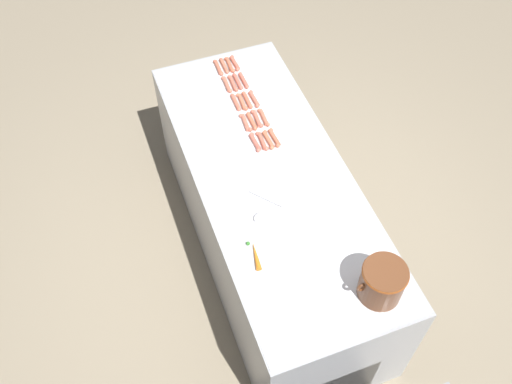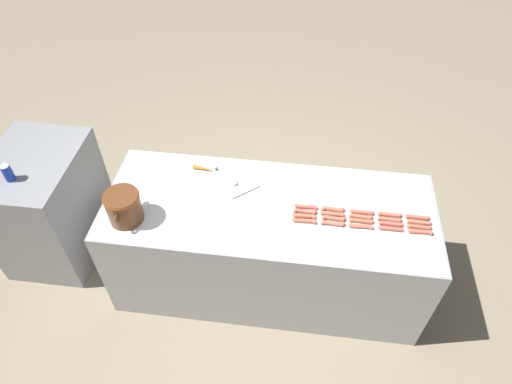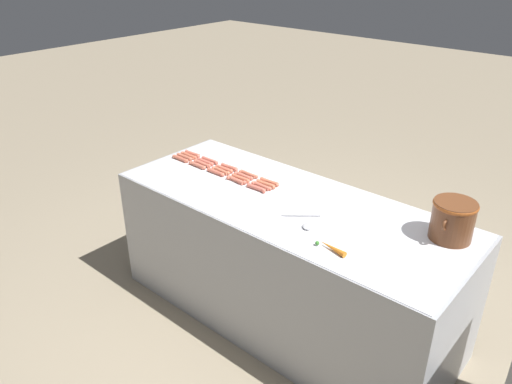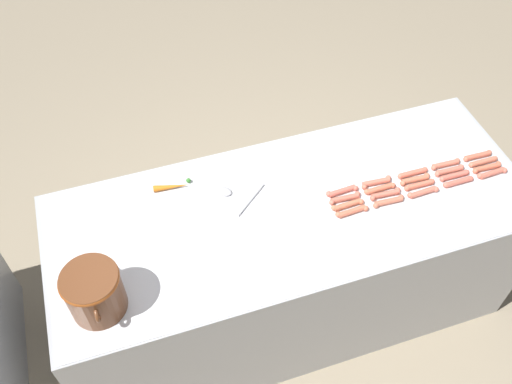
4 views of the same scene
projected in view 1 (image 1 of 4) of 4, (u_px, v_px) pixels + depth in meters
ground_plane at (269, 250)px, 4.06m from camera, size 20.00×20.00×0.00m
griddle_counter at (270, 215)px, 3.71m from camera, size 0.88×2.25×0.88m
hot_dog_0 at (235, 63)px, 3.92m from camera, size 0.03×0.16×0.03m
hot_dog_1 at (244, 80)px, 3.81m from camera, size 0.03×0.16×0.03m
hot_dog_2 at (254, 99)px, 3.71m from camera, size 0.03×0.16×0.03m
hot_dog_3 at (264, 117)px, 3.61m from camera, size 0.03×0.16×0.03m
hot_dog_4 at (274, 138)px, 3.50m from camera, size 0.03×0.16×0.03m
hot_dog_5 at (230, 65)px, 3.91m from camera, size 0.03×0.16×0.03m
hot_dog_6 at (238, 81)px, 3.81m from camera, size 0.03×0.16×0.03m
hot_dog_7 at (247, 100)px, 3.70m from camera, size 0.03×0.16×0.03m
hot_dog_8 at (257, 119)px, 3.60m from camera, size 0.04×0.16×0.03m
hot_dog_9 at (268, 140)px, 3.49m from camera, size 0.03×0.16×0.03m
hot_dog_10 at (224, 66)px, 3.90m from camera, size 0.03×0.16×0.03m
hot_dog_11 at (233, 83)px, 3.80m from camera, size 0.03×0.16×0.03m
hot_dog_12 at (242, 102)px, 3.69m from camera, size 0.04×0.16×0.03m
hot_dog_13 at (252, 121)px, 3.59m from camera, size 0.03×0.16×0.03m
hot_dog_14 at (262, 141)px, 3.49m from camera, size 0.03×0.16×0.03m
hot_dog_15 at (218, 68)px, 3.89m from camera, size 0.03×0.16×0.03m
hot_dog_16 at (227, 84)px, 3.79m from camera, size 0.03×0.16×0.03m
hot_dog_17 at (236, 102)px, 3.69m from camera, size 0.03×0.16×0.03m
hot_dog_18 at (245, 123)px, 3.58m from camera, size 0.04×0.16×0.03m
hot_dog_19 at (255, 142)px, 3.48m from camera, size 0.03×0.16×0.03m
bean_pot at (383, 281)px, 2.79m from camera, size 0.29×0.23×0.22m
serving_spoon at (261, 211)px, 3.18m from camera, size 0.20×0.23×0.02m
carrot at (255, 255)px, 3.00m from camera, size 0.06×0.18×0.03m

